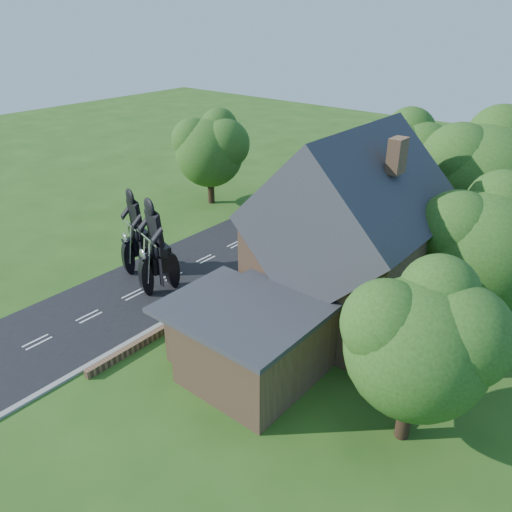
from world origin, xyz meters
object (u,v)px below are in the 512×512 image
Objects in this scene: annex at (254,341)px; motorcycle_follow at (140,259)px; garden_wall at (245,282)px; house at (348,243)px; motorcycle_lead at (160,277)px.

annex is 12.34m from motorcycle_follow.
annex is at bearing -46.16° from garden_wall.
motorcycle_follow is at bearing -156.63° from garden_wall.
house reaches higher than annex.
house is 13.56m from motorcycle_follow.
motorcycle_follow is (-6.35, -2.75, 0.62)m from garden_wall.
house is 1.45× the size of annex.
motorcycle_follow is at bearing 165.63° from annex.
garden_wall is at bearing -139.77° from motorcycle_follow.
annex reaches higher than motorcycle_follow.
garden_wall is at bearing -116.80° from motorcycle_lead.
motorcycle_lead reaches higher than garden_wall.
motorcycle_lead is 1.06× the size of motorcycle_follow.
motorcycle_lead is at bearing 166.44° from annex.
garden_wall is at bearing -170.83° from house.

